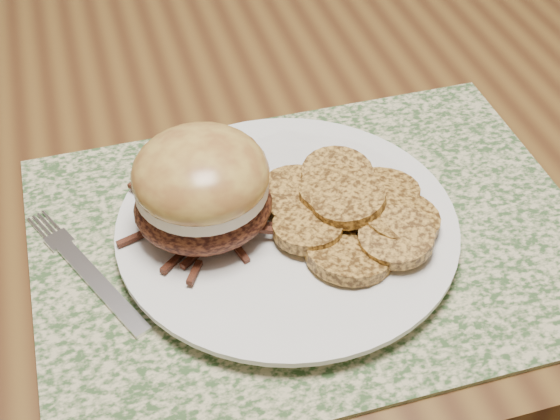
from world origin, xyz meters
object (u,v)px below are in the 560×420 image
object	(u,v)px
dining_table	(386,107)
fork	(85,269)
dinner_plate	(287,228)
pork_sandwich	(202,187)

from	to	relation	value
dining_table	fork	xyz separation A→B (m)	(-0.36, -0.24, 0.09)
dinner_plate	fork	bearing A→B (deg)	177.61
dinner_plate	pork_sandwich	xyz separation A→B (m)	(-0.06, 0.01, 0.05)
pork_sandwich	fork	distance (m)	0.11
pork_sandwich	fork	bearing A→B (deg)	179.29
dinner_plate	fork	world-z (taller)	dinner_plate
dinner_plate	fork	size ratio (longest dim) A/B	1.68
dinner_plate	fork	distance (m)	0.16
fork	pork_sandwich	bearing A→B (deg)	-19.91
dinner_plate	pork_sandwich	size ratio (longest dim) A/B	2.19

